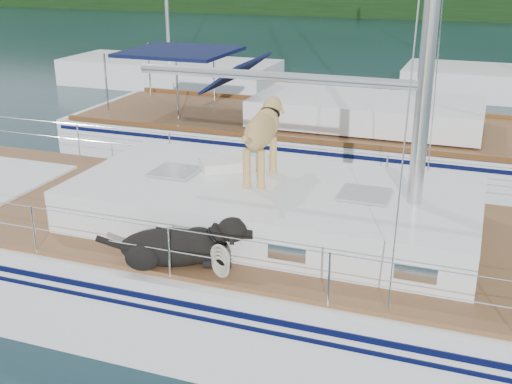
% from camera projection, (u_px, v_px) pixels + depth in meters
% --- Properties ---
extents(ground, '(120.00, 120.00, 0.00)m').
position_uv_depth(ground, '(218.00, 297.00, 9.17)').
color(ground, black).
rests_on(ground, ground).
extents(shore_bank, '(92.00, 1.00, 1.20)m').
position_uv_depth(shore_bank, '(455.00, 10.00, 49.63)').
color(shore_bank, '#595147').
rests_on(shore_bank, ground).
extents(main_sailboat, '(12.00, 3.99, 14.01)m').
position_uv_depth(main_sailboat, '(224.00, 255.00, 8.90)').
color(main_sailboat, white).
rests_on(main_sailboat, ground).
extents(neighbor_sailboat, '(11.00, 3.50, 13.30)m').
position_uv_depth(neighbor_sailboat, '(316.00, 143.00, 14.38)').
color(neighbor_sailboat, white).
rests_on(neighbor_sailboat, ground).
extents(bg_boat_west, '(8.00, 3.00, 11.65)m').
position_uv_depth(bg_boat_west, '(170.00, 73.00, 23.93)').
color(bg_boat_west, white).
rests_on(bg_boat_west, ground).
extents(bg_boat_center, '(7.20, 3.00, 11.65)m').
position_uv_depth(bg_boat_center, '(512.00, 85.00, 21.80)').
color(bg_boat_center, white).
rests_on(bg_boat_center, ground).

